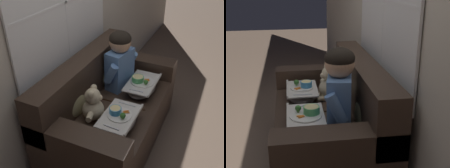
# 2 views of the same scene
# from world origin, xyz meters

# --- Properties ---
(ground_plane) EXTENTS (14.00, 14.00, 0.00)m
(ground_plane) POSITION_xyz_m (0.00, 0.00, 0.00)
(ground_plane) COLOR brown
(wall_back_with_window) EXTENTS (8.00, 0.08, 2.60)m
(wall_back_with_window) POSITION_xyz_m (0.00, 0.53, 1.31)
(wall_back_with_window) COLOR beige
(wall_back_with_window) RESTS_ON ground_plane
(couch) EXTENTS (1.67, 0.88, 0.92)m
(couch) POSITION_xyz_m (0.00, 0.06, 0.34)
(couch) COLOR #38281E
(couch) RESTS_ON ground_plane
(throw_pillow_behind_child) EXTENTS (0.33, 0.16, 0.35)m
(throw_pillow_behind_child) POSITION_xyz_m (0.31, 0.26, 0.63)
(throw_pillow_behind_child) COLOR tan
(throw_pillow_behind_child) RESTS_ON couch
(throw_pillow_behind_teddy) EXTENTS (0.34, 0.16, 0.35)m
(throw_pillow_behind_teddy) POSITION_xyz_m (-0.31, 0.26, 0.63)
(throw_pillow_behind_teddy) COLOR tan
(throw_pillow_behind_teddy) RESTS_ON couch
(child_figure) EXTENTS (0.47, 0.26, 0.64)m
(child_figure) POSITION_xyz_m (0.31, 0.07, 0.83)
(child_figure) COLOR #5B84BC
(child_figure) RESTS_ON couch
(teddy_bear) EXTENTS (0.36, 0.26, 0.33)m
(teddy_bear) POSITION_xyz_m (-0.31, 0.07, 0.62)
(teddy_bear) COLOR beige
(teddy_bear) RESTS_ON couch
(lap_tray_child) EXTENTS (0.48, 0.29, 0.19)m
(lap_tray_child) POSITION_xyz_m (0.31, -0.19, 0.54)
(lap_tray_child) COLOR slate
(lap_tray_child) RESTS_ON child_figure
(lap_tray_teddy) EXTENTS (0.45, 0.29, 0.19)m
(lap_tray_teddy) POSITION_xyz_m (-0.31, -0.19, 0.54)
(lap_tray_teddy) COLOR slate
(lap_tray_teddy) RESTS_ON teddy_bear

